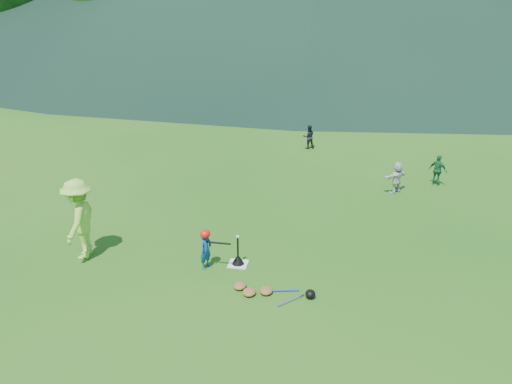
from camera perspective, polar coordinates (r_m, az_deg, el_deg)
ground at (r=12.07m, az=-2.06°, el=-8.25°), size 120.00×120.00×0.00m
home_plate at (r=12.07m, az=-2.06°, el=-8.21°), size 0.45×0.45×0.02m
baseball at (r=11.73m, az=-2.11°, el=-5.12°), size 0.08×0.08×0.08m
batter_child at (r=11.76m, az=-5.76°, el=-6.55°), size 0.35×0.41×0.96m
adult_coach at (r=12.71m, az=-19.53°, el=-2.94°), size 0.90×1.38×2.00m
fielder_b at (r=21.20m, az=6.05°, el=6.29°), size 0.59×0.52×1.01m
fielder_c at (r=17.93m, az=20.06°, el=2.35°), size 0.65×0.56×1.05m
fielder_d at (r=16.81m, az=15.78°, el=1.61°), size 0.92×0.87×1.04m
batting_tee at (r=12.01m, az=-2.07°, el=-7.72°), size 0.30×0.30×0.68m
batter_gear at (r=11.57m, az=-5.72°, el=-4.88°), size 0.73×0.26×0.32m
equipment_pile at (r=10.95m, az=1.17°, el=-11.22°), size 1.80×0.76×0.19m
outfield_fence at (r=38.69m, az=6.69°, el=13.36°), size 70.07×0.08×1.33m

